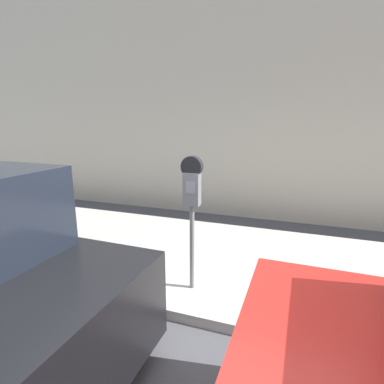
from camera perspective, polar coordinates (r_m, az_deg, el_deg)
name	(u,v)px	position (r m, az deg, el deg)	size (l,w,h in m)	color
sidewalk	(250,265)	(4.39, 11.08, -13.56)	(24.00, 2.80, 0.12)	#ADAAA3
building_facade	(275,97)	(6.38, 15.60, 17.01)	(24.00, 0.30, 4.97)	beige
parking_meter	(192,194)	(3.27, 0.00, -0.31)	(0.23, 0.12, 1.55)	slate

